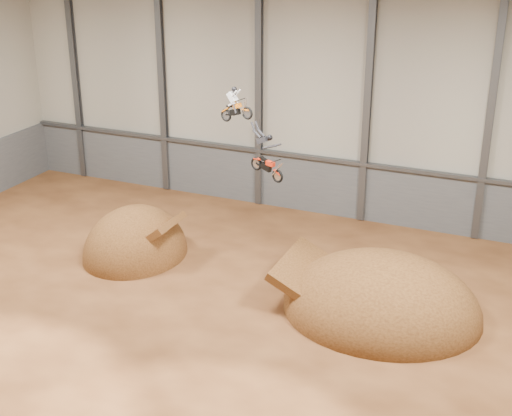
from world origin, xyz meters
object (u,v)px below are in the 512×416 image
(takeoff_ramp, at_px, (136,255))
(landing_ramp, at_px, (381,312))
(fmx_rider_a, at_px, (238,102))
(fmx_rider_b, at_px, (266,152))

(takeoff_ramp, bearing_deg, landing_ramp, -2.87)
(landing_ramp, xyz_separation_m, fmx_rider_a, (-7.60, 0.92, 8.90))
(takeoff_ramp, xyz_separation_m, fmx_rider_a, (6.03, 0.24, 8.90))
(takeoff_ramp, distance_m, landing_ramp, 13.65)
(takeoff_ramp, height_order, fmx_rider_a, fmx_rider_a)
(takeoff_ramp, relative_size, fmx_rider_b, 2.34)
(fmx_rider_a, xyz_separation_m, fmx_rider_b, (1.69, -0.62, -2.04))
(landing_ramp, bearing_deg, takeoff_ramp, 177.13)
(fmx_rider_a, bearing_deg, fmx_rider_b, -5.83)
(takeoff_ramp, distance_m, fmx_rider_a, 10.76)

